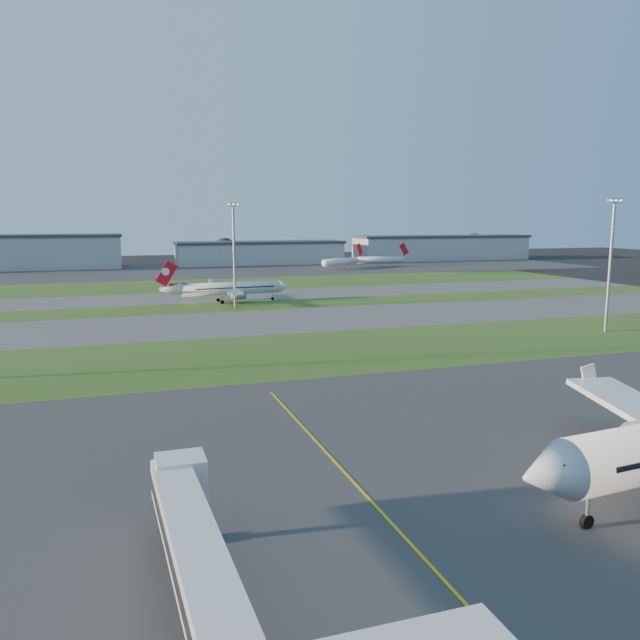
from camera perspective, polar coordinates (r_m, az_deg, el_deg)
name	(u,v)px	position (r m, az deg, el deg)	size (l,w,h in m)	color
ground	(300,497)	(51.75, -1.80, -15.84)	(700.00, 700.00, 0.00)	black
apron_near	(300,497)	(51.75, -1.80, -15.84)	(300.00, 70.00, 0.01)	#333335
grass_strip_a	(207,359)	(100.30, -10.29, -3.54)	(300.00, 34.00, 0.01)	#33541C
taxiway_a	(184,326)	(132.47, -12.30, -0.51)	(300.00, 32.00, 0.01)	#515154
grass_strip_b	(173,309)	(157.08, -13.28, 0.96)	(300.00, 18.00, 0.01)	#33541C
taxiway_b	(166,299)	(178.82, -13.91, 1.92)	(300.00, 26.00, 0.01)	#515154
grass_strip_c	(158,286)	(211.53, -14.62, 2.98)	(300.00, 40.00, 0.01)	#33541C
apron_far	(148,272)	(271.19, -15.47, 4.26)	(400.00, 80.00, 0.01)	#333335
yellow_line	(359,488)	(53.25, 3.55, -15.10)	(0.25, 60.00, 0.02)	gold
jet_bridge	(201,574)	(34.89, -10.86, -21.85)	(4.20, 26.90, 6.20)	silver
airliner_taxiing	(230,289)	(167.04, -8.21, 2.84)	(32.86, 27.80, 10.25)	silver
mini_jet_near	(343,261)	(278.28, 2.09, 5.38)	(24.98, 16.96, 9.48)	silver
mini_jet_far	(378,260)	(290.45, 5.36, 5.51)	(28.61, 3.57, 9.48)	silver
light_mast_centre	(234,248)	(155.72, -7.87, 6.53)	(3.20, 0.70, 25.80)	gray
light_mast_east	(611,256)	(133.32, 25.04, 5.31)	(3.20, 0.70, 25.80)	gray
hangar_west	(37,252)	(302.00, -24.43, 5.70)	(71.40, 23.00, 15.20)	#96989D
hangar_east	(260,253)	(308.07, -5.49, 6.16)	(81.60, 23.00, 11.20)	#96989D
hangar_far_east	(442,248)	(344.26, 11.06, 6.51)	(96.90, 23.00, 13.20)	#96989D
tree_mid_west	(98,254)	(311.47, -19.61, 5.74)	(9.90, 9.90, 10.80)	black
tree_mid_east	(225,249)	(318.81, -8.71, 6.41)	(11.55, 11.55, 12.60)	black
tree_east	(364,249)	(337.66, 4.08, 6.53)	(10.45, 10.45, 11.40)	black
tree_far_east	(474,244)	(373.28, 13.91, 6.74)	(12.65, 12.65, 13.80)	black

